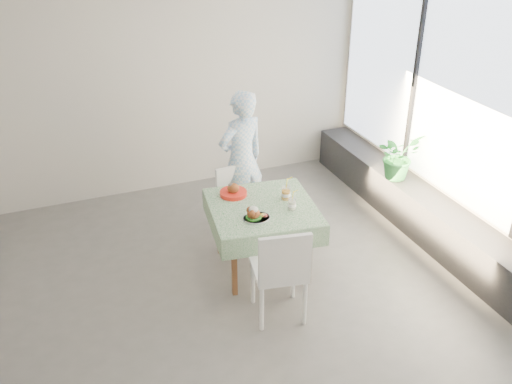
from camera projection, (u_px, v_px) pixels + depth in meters
name	position (u px, v px, depth m)	size (l,w,h in m)	color
floor	(196.00, 300.00, 5.57)	(6.00, 6.00, 0.00)	#5A5855
ceiling	(177.00, 3.00, 4.25)	(6.00, 6.00, 0.00)	white
wall_back	(132.00, 88.00, 6.96)	(6.00, 0.02, 2.80)	beige
wall_front	(324.00, 373.00, 2.86)	(6.00, 0.02, 2.80)	beige
wall_right	(468.00, 124.00, 5.89)	(0.02, 5.00, 2.80)	beige
window_pane	(470.00, 102.00, 5.77)	(0.01, 4.80, 2.18)	#D1E0F9
window_ledge	(436.00, 223.00, 6.37)	(0.40, 4.80, 0.50)	black
cafe_table	(262.00, 230.00, 5.85)	(1.17, 1.17, 0.74)	brown
chair_far	(238.00, 215.00, 6.53)	(0.42, 0.42, 0.80)	white
chair_near	(279.00, 288.00, 5.25)	(0.54, 0.54, 0.99)	white
diner	(241.00, 160.00, 6.50)	(0.60, 0.39, 1.64)	#93C2EC
main_dish	(255.00, 215.00, 5.46)	(0.27, 0.27, 0.14)	white
juice_cup_orange	(286.00, 194.00, 5.81)	(0.10, 0.10, 0.28)	white
juice_cup_lemonade	(292.00, 204.00, 5.63)	(0.08, 0.08, 0.24)	white
second_dish	(233.00, 192.00, 5.90)	(0.28, 0.28, 0.13)	red
potted_plant	(398.00, 156.00, 6.70)	(0.51, 0.44, 0.56)	#297C36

